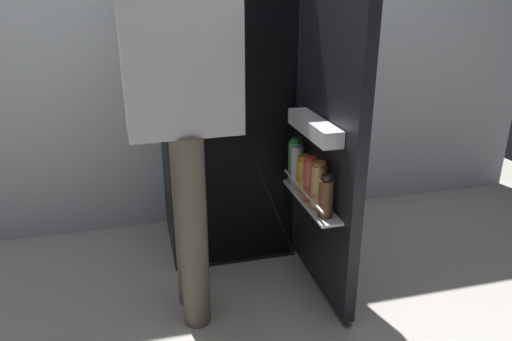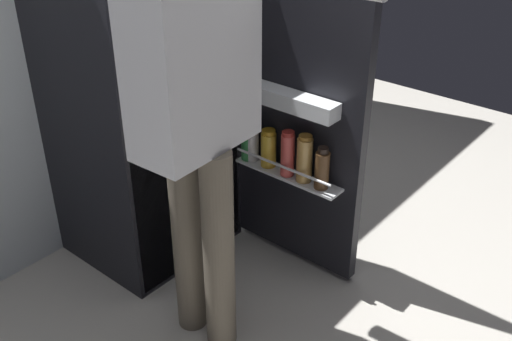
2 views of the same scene
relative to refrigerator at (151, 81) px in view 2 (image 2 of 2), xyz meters
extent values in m
plane|color=#B7B2A8|center=(-0.03, -0.49, -0.86)|extent=(5.40, 5.40, 0.00)
cube|color=black|center=(-0.03, 0.06, 0.00)|extent=(0.67, 0.60, 1.72)
cube|color=white|center=(-0.03, -0.24, 0.00)|extent=(0.63, 0.01, 1.68)
cube|color=white|center=(-0.03, -0.19, -0.06)|extent=(0.59, 0.09, 0.01)
cube|color=black|center=(0.33, -0.56, 0.01)|extent=(0.05, 0.65, 1.67)
cube|color=white|center=(0.25, -0.56, -0.37)|extent=(0.10, 0.53, 0.01)
cylinder|color=silver|center=(0.21, -0.56, -0.31)|extent=(0.01, 0.51, 0.01)
cube|color=white|center=(0.25, -0.56, -0.02)|extent=(0.09, 0.45, 0.07)
cylinder|color=white|center=(0.26, -0.35, -0.27)|extent=(0.07, 0.07, 0.19)
cylinder|color=#335BB2|center=(0.26, -0.35, -0.17)|extent=(0.05, 0.05, 0.02)
cylinder|color=gold|center=(0.26, -0.45, -0.29)|extent=(0.07, 0.07, 0.16)
cylinder|color=#BC8419|center=(0.26, -0.45, -0.20)|extent=(0.06, 0.06, 0.02)
cylinder|color=tan|center=(0.25, -0.65, -0.27)|extent=(0.07, 0.07, 0.20)
cylinder|color=#996623|center=(0.25, -0.65, -0.16)|extent=(0.06, 0.06, 0.02)
cylinder|color=#DB4C47|center=(0.25, -0.57, -0.27)|extent=(0.06, 0.06, 0.19)
cylinder|color=#B22D28|center=(0.25, -0.57, -0.17)|extent=(0.05, 0.05, 0.02)
cylinder|color=brown|center=(0.25, -0.74, -0.29)|extent=(0.06, 0.06, 0.17)
cylinder|color=black|center=(0.25, -0.74, -0.19)|extent=(0.04, 0.04, 0.03)
cylinder|color=green|center=(0.25, -0.34, -0.26)|extent=(0.07, 0.07, 0.21)
cylinder|color=#195B28|center=(0.25, -0.34, -0.15)|extent=(0.05, 0.05, 0.02)
cylinder|color=#665B4C|center=(-0.31, -0.51, -0.43)|extent=(0.12, 0.12, 0.86)
cylinder|color=#665B4C|center=(-0.31, -0.67, -0.43)|extent=(0.12, 0.12, 0.86)
cube|color=silver|center=(-0.31, -0.59, 0.31)|extent=(0.45, 0.24, 0.61)
cylinder|color=silver|center=(-0.32, -0.37, 0.29)|extent=(0.08, 0.08, 0.57)
camera|label=1|loc=(-0.49, -2.43, 0.53)|focal=33.06mm
camera|label=2|loc=(-1.59, -1.92, 0.95)|focal=42.01mm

